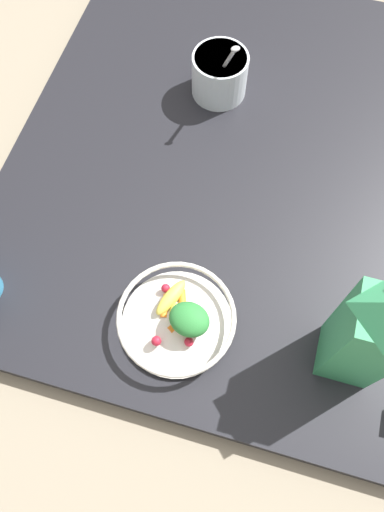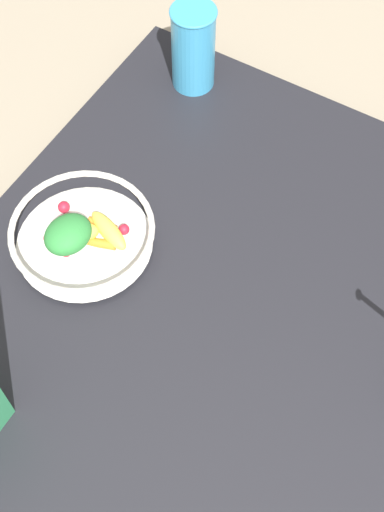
% 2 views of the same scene
% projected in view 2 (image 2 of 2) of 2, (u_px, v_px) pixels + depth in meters
% --- Properties ---
extents(ground_plane, '(6.00, 6.00, 0.00)m').
position_uv_depth(ground_plane, '(287.00, 446.00, 0.99)').
color(ground_plane, gray).
extents(countertop, '(1.17, 1.17, 0.04)m').
position_uv_depth(countertop, '(288.00, 442.00, 0.97)').
color(countertop, black).
rests_on(countertop, ground_plane).
extents(fruit_bowl, '(0.22, 0.22, 0.09)m').
position_uv_depth(fruit_bowl, '(82.00, 235.00, 1.08)').
color(fruit_bowl, silver).
rests_on(fruit_bowl, countertop).
extents(drinking_cup, '(0.08, 0.08, 0.16)m').
position_uv_depth(drinking_cup, '(193.00, 47.00, 1.22)').
color(drinking_cup, '#3893C6').
rests_on(drinking_cup, countertop).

